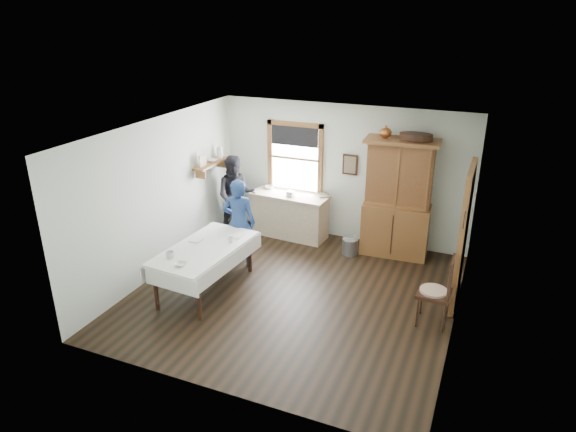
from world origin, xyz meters
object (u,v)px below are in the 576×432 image
at_px(spindle_chair, 434,290).
at_px(wicker_basket, 370,247).
at_px(china_hutch, 398,199).
at_px(pail, 350,247).
at_px(work_counter, 290,215).
at_px(woman_blue, 239,226).
at_px(figure_dark, 236,199).
at_px(dining_table, 206,268).

xyz_separation_m(spindle_chair, wicker_basket, (-1.44, 1.99, -0.46)).
distance_m(china_hutch, pail, 1.27).
bearing_deg(wicker_basket, pail, -143.44).
relative_size(work_counter, woman_blue, 1.04).
relative_size(china_hutch, figure_dark, 1.44).
xyz_separation_m(work_counter, pail, (1.39, -0.35, -0.29)).
bearing_deg(wicker_basket, dining_table, -131.67).
xyz_separation_m(work_counter, dining_table, (-0.44, -2.53, -0.06)).
xyz_separation_m(dining_table, wicker_basket, (2.16, 2.43, -0.29)).
bearing_deg(figure_dark, pail, -24.84).
bearing_deg(woman_blue, china_hutch, -162.79).
bearing_deg(dining_table, pail, 50.04).
relative_size(wicker_basket, woman_blue, 0.21).
height_order(china_hutch, figure_dark, china_hutch).
xyz_separation_m(china_hutch, spindle_chair, (1.01, -2.10, -0.56)).
height_order(china_hutch, spindle_chair, china_hutch).
bearing_deg(spindle_chair, wicker_basket, 127.94).
bearing_deg(wicker_basket, china_hutch, 14.37).
xyz_separation_m(dining_table, woman_blue, (0.09, 1.03, 0.37)).
relative_size(spindle_chair, figure_dark, 0.72).
height_order(work_counter, dining_table, work_counter).
relative_size(china_hutch, woman_blue, 1.48).
bearing_deg(spindle_chair, woman_blue, 172.59).
xyz_separation_m(dining_table, figure_dark, (-0.60, 2.20, 0.39)).
relative_size(work_counter, wicker_basket, 5.08).
height_order(dining_table, woman_blue, woman_blue).
bearing_deg(china_hutch, work_counter, 176.92).
bearing_deg(spindle_chair, figure_dark, 159.34).
height_order(dining_table, wicker_basket, dining_table).
xyz_separation_m(wicker_basket, woman_blue, (-2.07, -1.40, 0.66)).
xyz_separation_m(pail, wicker_basket, (0.33, 0.25, -0.07)).
distance_m(dining_table, wicker_basket, 3.27).
xyz_separation_m(work_counter, spindle_chair, (3.16, -2.10, 0.10)).
bearing_deg(woman_blue, pail, -160.39).
relative_size(china_hutch, wicker_basket, 7.21).
relative_size(china_hutch, pail, 7.07).
xyz_separation_m(spindle_chair, figure_dark, (-4.20, 1.77, 0.22)).
bearing_deg(dining_table, figure_dark, 105.21).
distance_m(pail, woman_blue, 2.17).
relative_size(dining_table, woman_blue, 1.28).
distance_m(work_counter, china_hutch, 2.25).
bearing_deg(figure_dark, dining_table, -99.10).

